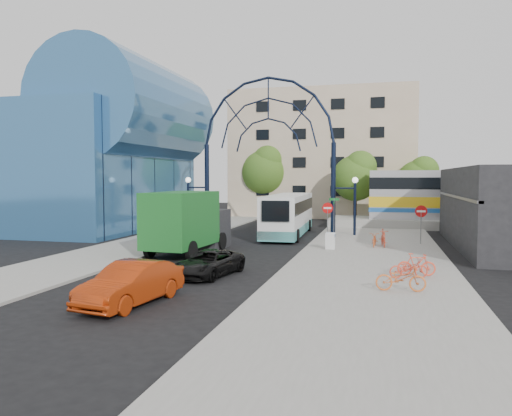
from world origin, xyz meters
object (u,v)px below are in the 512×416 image
(city_bus, at_px, (288,214))
(bike_far_c, at_px, (401,278))
(gateway_arch, at_px, (268,123))
(bike_near_a, at_px, (375,239))
(bike_near_b, at_px, (383,238))
(bike_far_a, at_px, (409,268))
(stop_sign, at_px, (328,211))
(do_not_enter_sign, at_px, (421,215))
(tree_north_b, at_px, (266,170))
(black_suv, at_px, (208,263))
(red_sedan, at_px, (131,283))
(bike_far_b, at_px, (416,265))
(green_truck, at_px, (188,222))
(tree_north_c, at_px, (420,179))
(street_name_sign, at_px, (334,209))
(sandwich_board, at_px, (330,239))
(tree_north_a, at_px, (357,175))

(city_bus, bearing_deg, bike_far_c, -69.04)
(gateway_arch, height_order, bike_near_a, gateway_arch)
(bike_near_b, distance_m, bike_far_a, 9.81)
(gateway_arch, distance_m, stop_sign, 8.37)
(do_not_enter_sign, bearing_deg, tree_north_b, 126.74)
(city_bus, height_order, black_suv, city_bus)
(stop_sign, bearing_deg, gateway_arch, 157.37)
(gateway_arch, xyz_separation_m, bike_near_a, (8.14, -6.00, -8.00))
(city_bus, bearing_deg, red_sedan, -95.89)
(city_bus, bearing_deg, bike_far_b, -62.35)
(tree_north_b, relative_size, bike_near_a, 4.79)
(do_not_enter_sign, bearing_deg, bike_near_a, -145.01)
(do_not_enter_sign, bearing_deg, green_truck, -153.40)
(tree_north_c, xyz_separation_m, red_sedan, (-11.93, -36.10, -3.54))
(red_sedan, distance_m, bike_near_b, 18.26)
(stop_sign, height_order, bike_near_b, stop_sign)
(black_suv, bearing_deg, street_name_sign, 85.35)
(street_name_sign, height_order, bike_near_a, street_name_sign)
(sandwich_board, distance_m, bike_near_b, 3.67)
(tree_north_a, relative_size, tree_north_c, 1.08)
(tree_north_a, relative_size, tree_north_b, 0.88)
(tree_north_b, relative_size, bike_near_b, 4.44)
(black_suv, relative_size, red_sedan, 0.92)
(bike_far_c, bearing_deg, city_bus, 19.99)
(green_truck, xyz_separation_m, bike_far_a, (11.99, -5.08, -1.23))
(stop_sign, bearing_deg, tree_north_b, 115.83)
(stop_sign, relative_size, bike_near_a, 1.50)
(sandwich_board, relative_size, red_sedan, 0.22)
(bike_near_b, bearing_deg, bike_far_b, -88.30)
(bike_far_b, bearing_deg, city_bus, 21.23)
(bike_near_a, bearing_deg, street_name_sign, 125.39)
(gateway_arch, distance_m, tree_north_b, 16.72)
(do_not_enter_sign, distance_m, red_sedan, 21.18)
(sandwich_board, relative_size, black_suv, 0.24)
(bike_far_a, xyz_separation_m, bike_far_b, (0.36, 0.65, 0.06))
(green_truck, bearing_deg, tree_north_c, 63.51)
(stop_sign, bearing_deg, bike_near_a, -50.10)
(tree_north_b, bearing_deg, bike_near_a, -61.27)
(do_not_enter_sign, relative_size, green_truck, 0.34)
(sandwich_board, relative_size, bike_far_c, 0.54)
(bike_near_a, distance_m, bike_far_a, 9.87)
(tree_north_c, xyz_separation_m, bike_far_b, (-2.09, -29.03, -3.66))
(do_not_enter_sign, xyz_separation_m, tree_north_a, (-4.88, 15.93, 2.63))
(gateway_arch, xyz_separation_m, street_name_sign, (5.20, -1.40, -6.43))
(gateway_arch, distance_m, street_name_sign, 8.38)
(green_truck, relative_size, bike_far_b, 4.41)
(tree_north_c, height_order, bike_far_b, tree_north_c)
(tree_north_a, bearing_deg, do_not_enter_sign, -72.97)
(gateway_arch, relative_size, tree_north_a, 1.95)
(green_truck, xyz_separation_m, bike_near_a, (10.46, 4.67, -1.23))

